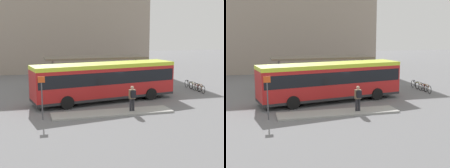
{
  "view_description": "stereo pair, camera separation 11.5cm",
  "coord_description": "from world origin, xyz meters",
  "views": [
    {
      "loc": [
        -5.91,
        -23.89,
        5.61
      ],
      "look_at": [
        0.58,
        0.0,
        1.39
      ],
      "focal_mm": 50.0,
      "sensor_mm": 36.0,
      "label": 1
    },
    {
      "loc": [
        -5.8,
        -23.92,
        5.61
      ],
      "look_at": [
        0.58,
        0.0,
        1.39
      ],
      "focal_mm": 50.0,
      "sensor_mm": 36.0,
      "label": 2
    }
  ],
  "objects": [
    {
      "name": "ground_plane",
      "position": [
        0.0,
        0.0,
        0.0
      ],
      "size": [
        120.0,
        120.0,
        0.0
      ],
      "primitive_type": "plane",
      "color": "slate"
    },
    {
      "name": "station_shelter",
      "position": [
        0.32,
        4.95,
        3.08
      ],
      "size": [
        9.53,
        3.12,
        3.21
      ],
      "color": "#706656",
      "rests_on": "ground_plane"
    },
    {
      "name": "bicycle_red",
      "position": [
        9.41,
        1.91,
        0.33
      ],
      "size": [
        0.48,
        1.52,
        0.66
      ],
      "rotation": [
        0.0,
        0.0,
        1.64
      ],
      "color": "black",
      "rests_on": "ground_plane"
    },
    {
      "name": "pedestrian_waiting",
      "position": [
        0.96,
        -3.97,
        1.13
      ],
      "size": [
        0.44,
        0.46,
        1.77
      ],
      "rotation": [
        0.0,
        0.0,
        1.61
      ],
      "color": "#232328",
      "rests_on": "curb_island"
    },
    {
      "name": "curb_island",
      "position": [
        -0.4,
        -3.84,
        0.06
      ],
      "size": [
        8.38,
        1.8,
        0.12
      ],
      "color": "#9E9E99",
      "rests_on": "ground_plane"
    },
    {
      "name": "bicycle_orange",
      "position": [
        9.37,
        1.12,
        0.38
      ],
      "size": [
        0.48,
        1.77,
        0.77
      ],
      "rotation": [
        0.0,
        0.0,
        1.42
      ],
      "color": "black",
      "rests_on": "ground_plane"
    },
    {
      "name": "platform_sign",
      "position": [
        -5.14,
        -4.09,
        1.56
      ],
      "size": [
        0.44,
        0.08,
        2.8
      ],
      "color": "#4C4C51",
      "rests_on": "ground_plane"
    },
    {
      "name": "bicycle_black",
      "position": [
        9.41,
        3.49,
        0.38
      ],
      "size": [
        0.48,
        1.77,
        0.76
      ],
      "rotation": [
        0.0,
        0.0,
        -1.64
      ],
      "color": "black",
      "rests_on": "ground_plane"
    },
    {
      "name": "city_bus",
      "position": [
        0.01,
        0.0,
        1.81
      ],
      "size": [
        11.83,
        4.65,
        3.08
      ],
      "rotation": [
        0.0,
        0.0,
        0.19
      ],
      "color": "red",
      "rests_on": "ground_plane"
    },
    {
      "name": "station_building",
      "position": [
        -1.85,
        24.12,
        7.47
      ],
      "size": [
        25.54,
        12.7,
        14.94
      ],
      "color": "gray",
      "rests_on": "ground_plane"
    },
    {
      "name": "potted_planter_near_shelter",
      "position": [
        2.04,
        2.66,
        0.69
      ],
      "size": [
        0.79,
        0.79,
        1.31
      ],
      "color": "slate",
      "rests_on": "ground_plane"
    },
    {
      "name": "bicycle_yellow",
      "position": [
        9.52,
        2.7,
        0.36
      ],
      "size": [
        0.48,
        1.66,
        0.72
      ],
      "rotation": [
        0.0,
        0.0,
        1.67
      ],
      "color": "black",
      "rests_on": "ground_plane"
    }
  ]
}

